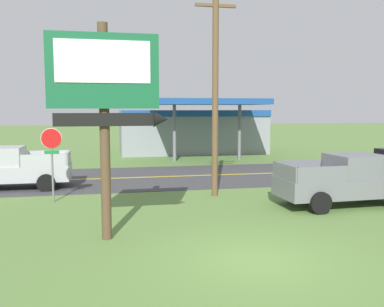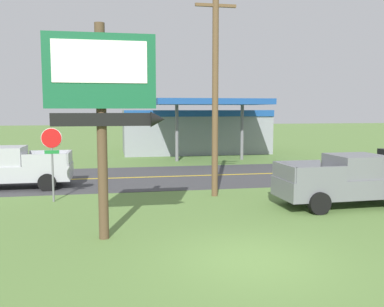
{
  "view_description": "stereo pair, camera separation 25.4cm",
  "coord_description": "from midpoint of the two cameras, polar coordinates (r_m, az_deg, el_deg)",
  "views": [
    {
      "loc": [
        -3.53,
        -9.41,
        3.69
      ],
      "look_at": [
        0.0,
        8.0,
        1.8
      ],
      "focal_mm": 39.17,
      "sensor_mm": 36.0,
      "label": 1
    },
    {
      "loc": [
        -3.28,
        -9.46,
        3.69
      ],
      "look_at": [
        0.0,
        8.0,
        1.8
      ],
      "focal_mm": 39.17,
      "sensor_mm": 36.0,
      "label": 2
    }
  ],
  "objects": [
    {
      "name": "ground_plane",
      "position": [
        10.69,
        8.1,
        -14.19
      ],
      "size": [
        180.0,
        180.0,
        0.0
      ],
      "primitive_type": "plane",
      "color": "#5B7F3D"
    },
    {
      "name": "pickup_silver_on_road",
      "position": [
        21.11,
        -23.78,
        -1.87
      ],
      "size": [
        5.2,
        2.24,
        1.96
      ],
      "color": "#A8AAAF",
      "rests_on": "ground"
    },
    {
      "name": "stop_sign",
      "position": [
        17.4,
        -18.96,
        0.25
      ],
      "size": [
        0.8,
        0.08,
        2.95
      ],
      "color": "slate",
      "rests_on": "ground"
    },
    {
      "name": "gas_station",
      "position": [
        35.58,
        -0.22,
        3.27
      ],
      "size": [
        12.0,
        11.5,
        4.4
      ],
      "color": "gray",
      "rests_on": "ground"
    },
    {
      "name": "motel_sign",
      "position": [
        11.78,
        -12.19,
        7.99
      ],
      "size": [
        3.25,
        0.54,
        6.03
      ],
      "color": "brown",
      "rests_on": "ground"
    },
    {
      "name": "road_centre_line",
      "position": [
        22.99,
        -2.8,
        -3.11
      ],
      "size": [
        126.0,
        0.2,
        0.01
      ],
      "primitive_type": "cube",
      "color": "gold",
      "rests_on": "road_asphalt"
    },
    {
      "name": "pickup_grey_parked_on_lawn",
      "position": [
        17.08,
        19.87,
        -3.48
      ],
      "size": [
        5.27,
        2.39,
        1.96
      ],
      "color": "slate",
      "rests_on": "ground"
    },
    {
      "name": "road_asphalt",
      "position": [
        22.99,
        -2.8,
        -3.14
      ],
      "size": [
        140.0,
        8.0,
        0.02
      ],
      "primitive_type": "cube",
      "color": "#3D3D3F",
      "rests_on": "ground"
    },
    {
      "name": "utility_pole",
      "position": [
        17.66,
        2.78,
        10.0
      ],
      "size": [
        1.9,
        0.26,
        9.19
      ],
      "color": "brown",
      "rests_on": "ground"
    }
  ]
}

